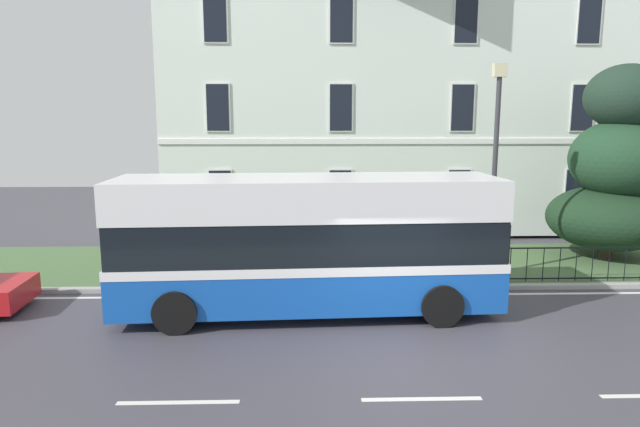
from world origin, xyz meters
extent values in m
cube|color=#413F48|center=(0.00, 0.00, -0.03)|extent=(60.00, 56.00, 0.06)
cube|color=silver|center=(0.00, 3.65, 0.00)|extent=(54.00, 0.14, 0.01)
cube|color=silver|center=(-4.00, -1.80, 0.00)|extent=(2.00, 0.12, 0.01)
cube|color=silver|center=(0.00, -1.80, 0.00)|extent=(2.00, 0.12, 0.01)
cube|color=#9E9E99|center=(0.00, 4.12, 0.06)|extent=(57.00, 0.24, 0.12)
cube|color=#48663D|center=(0.00, 6.65, 0.06)|extent=(57.00, 4.81, 0.12)
cube|color=silver|center=(1.69, 15.47, 5.25)|extent=(18.08, 10.12, 10.25)
cube|color=white|center=(1.69, 10.39, 3.77)|extent=(18.08, 0.06, 0.20)
cube|color=#2D333D|center=(1.69, 10.38, 1.22)|extent=(1.10, 0.06, 2.20)
cube|color=white|center=(-5.09, 10.38, 1.86)|extent=(0.91, 0.04, 1.78)
cube|color=black|center=(-5.09, 10.36, 1.86)|extent=(0.81, 0.03, 1.68)
cube|color=white|center=(-0.57, 10.38, 1.86)|extent=(0.91, 0.04, 1.78)
cube|color=black|center=(-0.57, 10.36, 1.86)|extent=(0.81, 0.03, 1.68)
cube|color=white|center=(3.95, 10.38, 1.86)|extent=(0.91, 0.04, 1.78)
cube|color=black|center=(3.95, 10.36, 1.86)|extent=(0.81, 0.03, 1.68)
cube|color=white|center=(8.47, 10.38, 1.86)|extent=(0.91, 0.04, 1.78)
cube|color=black|center=(8.47, 10.36, 1.86)|extent=(0.81, 0.03, 1.68)
cube|color=white|center=(-5.09, 10.38, 5.01)|extent=(0.91, 0.04, 1.78)
cube|color=black|center=(-5.09, 10.36, 5.01)|extent=(0.81, 0.03, 1.68)
cube|color=white|center=(-0.57, 10.38, 5.01)|extent=(0.91, 0.04, 1.78)
cube|color=black|center=(-0.57, 10.36, 5.01)|extent=(0.81, 0.03, 1.68)
cube|color=white|center=(3.95, 10.38, 5.01)|extent=(0.91, 0.04, 1.78)
cube|color=black|center=(3.95, 10.36, 5.01)|extent=(0.81, 0.03, 1.68)
cube|color=white|center=(8.47, 10.38, 5.01)|extent=(0.91, 0.04, 1.78)
cube|color=black|center=(8.47, 10.36, 5.01)|extent=(0.81, 0.03, 1.68)
cube|color=white|center=(-5.09, 10.38, 8.16)|extent=(0.91, 0.04, 1.78)
cube|color=black|center=(-5.09, 10.36, 8.16)|extent=(0.81, 0.03, 1.68)
cube|color=white|center=(-0.57, 10.38, 8.16)|extent=(0.91, 0.04, 1.78)
cube|color=black|center=(-0.57, 10.36, 8.16)|extent=(0.81, 0.03, 1.68)
cube|color=white|center=(3.95, 10.38, 8.16)|extent=(0.91, 0.04, 1.78)
cube|color=black|center=(3.95, 10.36, 8.16)|extent=(0.81, 0.03, 1.68)
cube|color=white|center=(8.47, 10.38, 8.16)|extent=(0.91, 0.04, 1.78)
cube|color=black|center=(8.47, 10.36, 8.16)|extent=(0.81, 0.03, 1.68)
cube|color=black|center=(1.69, 4.40, 1.07)|extent=(15.25, 0.04, 0.04)
cube|color=black|center=(1.69, 4.40, 0.20)|extent=(15.25, 0.04, 0.04)
cylinder|color=black|center=(-5.94, 4.40, 0.59)|extent=(0.02, 0.02, 0.95)
cylinder|color=black|center=(-5.48, 4.40, 0.59)|extent=(0.02, 0.02, 0.95)
cylinder|color=black|center=(-5.02, 4.40, 0.59)|extent=(0.02, 0.02, 0.95)
cylinder|color=black|center=(-4.55, 4.40, 0.59)|extent=(0.02, 0.02, 0.95)
cylinder|color=black|center=(-4.09, 4.40, 0.59)|extent=(0.02, 0.02, 0.95)
cylinder|color=black|center=(-3.63, 4.40, 0.59)|extent=(0.02, 0.02, 0.95)
cylinder|color=black|center=(-3.17, 4.40, 0.59)|extent=(0.02, 0.02, 0.95)
cylinder|color=black|center=(-2.71, 4.40, 0.59)|extent=(0.02, 0.02, 0.95)
cylinder|color=black|center=(-2.24, 4.40, 0.59)|extent=(0.02, 0.02, 0.95)
cylinder|color=black|center=(-1.78, 4.40, 0.59)|extent=(0.02, 0.02, 0.95)
cylinder|color=black|center=(-1.32, 4.40, 0.59)|extent=(0.02, 0.02, 0.95)
cylinder|color=black|center=(-0.86, 4.40, 0.59)|extent=(0.02, 0.02, 0.95)
cylinder|color=black|center=(-0.39, 4.40, 0.59)|extent=(0.02, 0.02, 0.95)
cylinder|color=black|center=(0.07, 4.40, 0.59)|extent=(0.02, 0.02, 0.95)
cylinder|color=black|center=(0.53, 4.40, 0.59)|extent=(0.02, 0.02, 0.95)
cylinder|color=black|center=(0.99, 4.40, 0.59)|extent=(0.02, 0.02, 0.95)
cylinder|color=black|center=(1.46, 4.40, 0.59)|extent=(0.02, 0.02, 0.95)
cylinder|color=black|center=(1.92, 4.40, 0.59)|extent=(0.02, 0.02, 0.95)
cylinder|color=black|center=(2.38, 4.40, 0.59)|extent=(0.02, 0.02, 0.95)
cylinder|color=black|center=(2.84, 4.40, 0.59)|extent=(0.02, 0.02, 0.95)
cylinder|color=black|center=(3.30, 4.40, 0.59)|extent=(0.02, 0.02, 0.95)
cylinder|color=black|center=(3.77, 4.40, 0.59)|extent=(0.02, 0.02, 0.95)
cylinder|color=black|center=(4.23, 4.40, 0.59)|extent=(0.02, 0.02, 0.95)
cylinder|color=black|center=(4.69, 4.40, 0.59)|extent=(0.02, 0.02, 0.95)
cylinder|color=black|center=(5.15, 4.40, 0.59)|extent=(0.02, 0.02, 0.95)
cylinder|color=black|center=(5.62, 4.40, 0.59)|extent=(0.02, 0.02, 0.95)
cylinder|color=black|center=(6.08, 4.40, 0.59)|extent=(0.02, 0.02, 0.95)
cylinder|color=black|center=(6.54, 4.40, 0.59)|extent=(0.02, 0.02, 0.95)
cylinder|color=black|center=(7.00, 4.40, 0.59)|extent=(0.02, 0.02, 0.95)
cylinder|color=#423328|center=(7.84, 6.93, 1.05)|extent=(0.42, 0.42, 1.85)
ellipsoid|color=#19311D|center=(7.93, 7.13, 1.42)|extent=(3.78, 3.78, 2.10)
ellipsoid|color=#1F3E26|center=(8.03, 6.92, 3.34)|extent=(3.02, 3.02, 2.46)
ellipsoid|color=#1E3225|center=(8.07, 6.91, 5.26)|extent=(2.48, 2.48, 2.01)
cube|color=#1550B2|center=(-1.85, 2.44, 0.80)|extent=(8.95, 2.78, 1.08)
cube|color=white|center=(-1.85, 2.44, 1.30)|extent=(8.97, 2.80, 0.20)
cube|color=black|center=(-1.85, 2.44, 1.84)|extent=(8.87, 2.74, 1.02)
cube|color=silver|center=(-1.85, 2.44, 2.80)|extent=(8.95, 2.78, 0.90)
cube|color=black|center=(2.59, 2.65, 1.79)|extent=(0.15, 2.00, 0.93)
cube|color=black|center=(2.59, 2.65, 2.75)|extent=(0.14, 1.71, 0.57)
cylinder|color=silver|center=(2.55, 3.41, 0.48)|extent=(0.05, 0.20, 0.20)
cylinder|color=silver|center=(2.62, 1.89, 0.48)|extent=(0.05, 0.20, 0.20)
cylinder|color=black|center=(1.01, 3.71, 0.48)|extent=(0.97, 0.34, 0.96)
cylinder|color=black|center=(1.12, 1.44, 0.48)|extent=(0.97, 0.34, 0.96)
cylinder|color=black|center=(-4.82, 3.44, 0.48)|extent=(0.97, 0.34, 0.96)
cylinder|color=black|center=(-4.72, 1.17, 0.48)|extent=(0.97, 0.34, 0.96)
cylinder|color=black|center=(-9.50, 3.52, 0.30)|extent=(0.61, 0.22, 0.60)
cylinder|color=#333338|center=(3.43, 5.11, 2.92)|extent=(0.14, 0.14, 5.59)
cube|color=beige|center=(3.43, 5.11, 5.89)|extent=(0.36, 0.24, 0.36)
cylinder|color=black|center=(0.35, 5.11, 0.58)|extent=(0.47, 0.47, 0.93)
ellipsoid|color=black|center=(0.35, 5.11, 1.13)|extent=(0.48, 0.48, 0.16)
camera|label=1|loc=(-1.91, -10.15, 4.54)|focal=30.76mm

